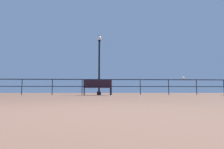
# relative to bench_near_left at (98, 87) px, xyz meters

# --- Properties ---
(ground_plane) EXTENTS (60.00, 60.00, 0.00)m
(ground_plane) POSITION_rel_bench_near_left_xyz_m (-0.07, -8.95, -0.52)
(ground_plane) COLOR brown
(pier_railing) EXTENTS (24.31, 0.05, 1.02)m
(pier_railing) POSITION_rel_bench_near_left_xyz_m (-0.07, 0.78, 0.23)
(pier_railing) COLOR black
(pier_railing) RESTS_ON ground_plane
(bench_near_left) EXTENTS (1.66, 0.71, 0.92)m
(bench_near_left) POSITION_rel_bench_near_left_xyz_m (0.00, 0.00, 0.00)
(bench_near_left) COLOR black
(bench_near_left) RESTS_ON ground_plane
(lamppost_center) EXTENTS (0.29, 0.29, 4.04)m
(lamppost_center) POSITION_rel_bench_near_left_xyz_m (0.07, 1.06, 1.66)
(lamppost_center) COLOR black
(lamppost_center) RESTS_ON ground_plane
(seagull_on_rail) EXTENTS (0.38, 0.30, 0.20)m
(seagull_on_rail) POSITION_rel_bench_near_left_xyz_m (5.59, 0.76, 0.59)
(seagull_on_rail) COLOR silver
(seagull_on_rail) RESTS_ON pier_railing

